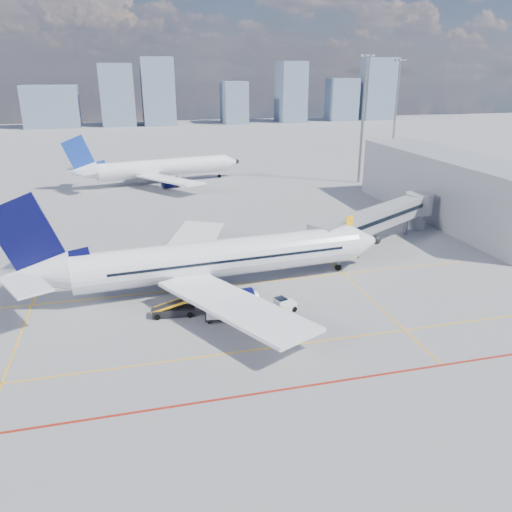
# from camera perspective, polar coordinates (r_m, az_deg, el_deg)

# --- Properties ---
(ground) EXTENTS (420.00, 420.00, 0.00)m
(ground) POSITION_cam_1_polar(r_m,az_deg,el_deg) (48.30, -1.71, -7.10)
(ground) COLOR gray
(ground) RESTS_ON ground
(apron_markings) EXTENTS (90.00, 35.12, 0.01)m
(apron_markings) POSITION_cam_1_polar(r_m,az_deg,el_deg) (44.83, -1.33, -9.41)
(apron_markings) COLOR #FFAE0D
(apron_markings) RESTS_ON ground
(jet_bridge) EXTENTS (23.55, 15.78, 6.30)m
(jet_bridge) POSITION_cam_1_polar(r_m,az_deg,el_deg) (69.75, 14.32, 4.31)
(jet_bridge) COLOR #909398
(jet_bridge) RESTS_ON ground
(terminal_block) EXTENTS (10.00, 42.00, 10.00)m
(terminal_block) POSITION_cam_1_polar(r_m,az_deg,el_deg) (85.53, 21.37, 7.31)
(terminal_block) COLOR #909398
(terminal_block) RESTS_ON ground
(floodlight_mast_ne) EXTENTS (3.20, 0.61, 25.45)m
(floodlight_mast_ne) POSITION_cam_1_polar(r_m,az_deg,el_deg) (108.09, 12.12, 15.31)
(floodlight_mast_ne) COLOR slate
(floodlight_mast_ne) RESTS_ON ground
(floodlight_mast_far) EXTENTS (3.20, 0.61, 25.45)m
(floodlight_mast_far) POSITION_cam_1_polar(r_m,az_deg,el_deg) (151.54, 15.75, 16.34)
(floodlight_mast_far) COLOR slate
(floodlight_mast_far) RESTS_ON ground
(distant_skyline) EXTENTS (244.62, 15.45, 31.99)m
(distant_skyline) POSITION_cam_1_polar(r_m,az_deg,el_deg) (232.45, -11.64, 17.41)
(distant_skyline) COLOR slate
(distant_skyline) RESTS_ON ground
(main_aircraft) EXTENTS (41.98, 36.54, 12.25)m
(main_aircraft) POSITION_cam_1_polar(r_m,az_deg,el_deg) (53.77, -5.60, -0.49)
(main_aircraft) COLOR white
(main_aircraft) RESTS_ON ground
(second_aircraft) EXTENTS (36.76, 31.69, 10.91)m
(second_aircraft) POSITION_cam_1_polar(r_m,az_deg,el_deg) (108.00, -11.26, 9.80)
(second_aircraft) COLOR white
(second_aircraft) RESTS_ON ground
(baggage_tug) EXTENTS (2.51, 1.96, 1.55)m
(baggage_tug) POSITION_cam_1_polar(r_m,az_deg,el_deg) (49.20, 3.14, -5.61)
(baggage_tug) COLOR white
(baggage_tug) RESTS_ON ground
(cargo_dolly) EXTENTS (3.48, 1.91, 1.82)m
(cargo_dolly) POSITION_cam_1_polar(r_m,az_deg,el_deg) (47.63, -3.86, -6.21)
(cargo_dolly) COLOR black
(cargo_dolly) RESTS_ON ground
(belt_loader) EXTENTS (5.91, 1.89, 2.38)m
(belt_loader) POSITION_cam_1_polar(r_m,az_deg,el_deg) (49.16, -9.24, -6.05)
(belt_loader) COLOR black
(belt_loader) RESTS_ON ground
(ramp_worker) EXTENTS (0.78, 0.84, 1.94)m
(ramp_worker) POSITION_cam_1_polar(r_m,az_deg,el_deg) (46.65, 3.12, -6.83)
(ramp_worker) COLOR #FFF51A
(ramp_worker) RESTS_ON ground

